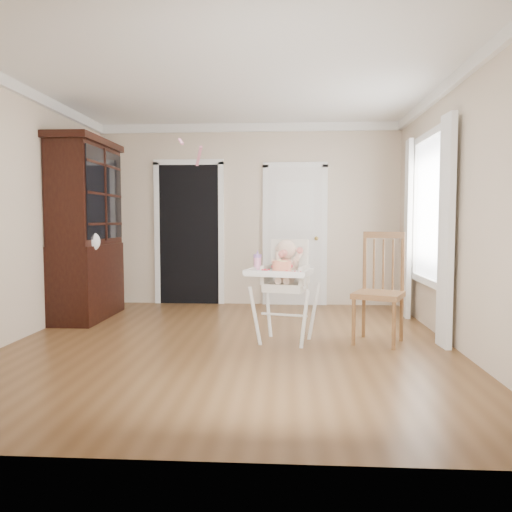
# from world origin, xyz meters

# --- Properties ---
(floor) EXTENTS (5.00, 5.00, 0.00)m
(floor) POSITION_xyz_m (0.00, 0.00, 0.00)
(floor) COLOR brown
(floor) RESTS_ON ground
(ceiling) EXTENTS (5.00, 5.00, 0.00)m
(ceiling) POSITION_xyz_m (0.00, 0.00, 2.70)
(ceiling) COLOR white
(ceiling) RESTS_ON wall_back
(wall_back) EXTENTS (4.50, 0.00, 4.50)m
(wall_back) POSITION_xyz_m (0.00, 2.50, 1.35)
(wall_back) COLOR beige
(wall_back) RESTS_ON floor
(wall_left) EXTENTS (0.00, 5.00, 5.00)m
(wall_left) POSITION_xyz_m (-2.25, 0.00, 1.35)
(wall_left) COLOR beige
(wall_left) RESTS_ON floor
(wall_right) EXTENTS (0.00, 5.00, 5.00)m
(wall_right) POSITION_xyz_m (2.25, 0.00, 1.35)
(wall_right) COLOR beige
(wall_right) RESTS_ON floor
(crown_molding) EXTENTS (4.50, 5.00, 0.12)m
(crown_molding) POSITION_xyz_m (0.00, 0.00, 2.64)
(crown_molding) COLOR white
(crown_molding) RESTS_ON ceiling
(doorway) EXTENTS (1.06, 0.05, 2.22)m
(doorway) POSITION_xyz_m (-0.90, 2.48, 1.11)
(doorway) COLOR black
(doorway) RESTS_ON wall_back
(closet_door) EXTENTS (0.96, 0.09, 2.13)m
(closet_door) POSITION_xyz_m (0.70, 2.48, 1.02)
(closet_door) COLOR white
(closet_door) RESTS_ON wall_back
(window_right) EXTENTS (0.13, 1.84, 2.30)m
(window_right) POSITION_xyz_m (2.18, 0.80, 1.29)
(window_right) COLOR white
(window_right) RESTS_ON wall_right
(high_chair) EXTENTS (0.78, 0.90, 1.09)m
(high_chair) POSITION_xyz_m (0.57, 0.11, 0.67)
(high_chair) COLOR white
(high_chair) RESTS_ON floor
(baby) EXTENTS (0.30, 0.28, 0.47)m
(baby) POSITION_xyz_m (0.58, 0.14, 0.83)
(baby) COLOR beige
(baby) RESTS_ON high_chair
(cake) EXTENTS (0.24, 0.24, 0.11)m
(cake) POSITION_xyz_m (0.53, -0.13, 0.81)
(cake) COLOR silver
(cake) RESTS_ON high_chair
(sippy_cup) EXTENTS (0.08, 0.08, 0.20)m
(sippy_cup) POSITION_xyz_m (0.28, 0.10, 0.84)
(sippy_cup) COLOR pink
(sippy_cup) RESTS_ON high_chair
(china_cabinet) EXTENTS (0.61, 1.36, 2.29)m
(china_cabinet) POSITION_xyz_m (-1.99, 1.25, 1.15)
(china_cabinet) COLOR black
(china_cabinet) RESTS_ON floor
(dining_chair) EXTENTS (0.61, 0.61, 1.14)m
(dining_chair) POSITION_xyz_m (1.54, 0.17, 0.53)
(dining_chair) COLOR brown
(dining_chair) RESTS_ON floor
(streamer) EXTENTS (0.17, 0.48, 0.15)m
(streamer) POSITION_xyz_m (-0.67, 0.85, 2.19)
(streamer) COLOR pink
(streamer) RESTS_ON ceiling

